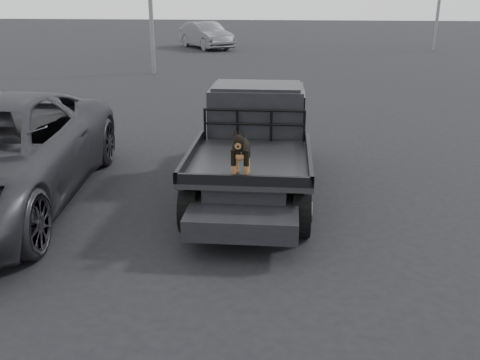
# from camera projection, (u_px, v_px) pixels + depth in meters

# --- Properties ---
(ground) EXTENTS (120.00, 120.00, 0.00)m
(ground) POSITION_uv_depth(u_px,v_px,m) (215.00, 257.00, 7.34)
(ground) COLOR black
(ground) RESTS_ON ground
(flatbed_ute) EXTENTS (2.00, 5.40, 0.92)m
(flatbed_ute) POSITION_uv_depth(u_px,v_px,m) (253.00, 169.00, 9.49)
(flatbed_ute) COLOR black
(flatbed_ute) RESTS_ON ground
(ute_cab) EXTENTS (1.72, 1.30, 0.88)m
(ute_cab) POSITION_uv_depth(u_px,v_px,m) (257.00, 108.00, 10.08)
(ute_cab) COLOR black
(ute_cab) RESTS_ON flatbed_ute
(headache_rack) EXTENTS (1.80, 0.08, 0.55)m
(headache_rack) POSITION_uv_depth(u_px,v_px,m) (254.00, 126.00, 9.43)
(headache_rack) COLOR black
(headache_rack) RESTS_ON flatbed_ute
(dog) EXTENTS (0.32, 0.60, 0.74)m
(dog) POSITION_uv_depth(u_px,v_px,m) (241.00, 152.00, 7.57)
(dog) COLOR black
(dog) RESTS_ON flatbed_ute
(distant_car_a) EXTENTS (4.02, 4.88, 1.57)m
(distant_car_a) POSITION_uv_depth(u_px,v_px,m) (206.00, 35.00, 32.94)
(distant_car_a) COLOR #525157
(distant_car_a) RESTS_ON ground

